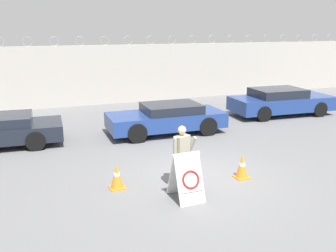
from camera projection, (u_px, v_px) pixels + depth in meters
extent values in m
plane|color=slate|center=(198.00, 178.00, 10.22)|extent=(90.00, 90.00, 0.00)
cube|color=#ADA8A0|center=(106.00, 75.00, 19.85)|extent=(36.00, 0.30, 3.10)
torus|color=gray|center=(27.00, 42.00, 18.05)|extent=(0.47, 0.03, 0.47)
torus|color=gray|center=(54.00, 41.00, 18.50)|extent=(0.47, 0.03, 0.47)
torus|color=gray|center=(80.00, 41.00, 18.95)|extent=(0.47, 0.03, 0.47)
torus|color=gray|center=(104.00, 41.00, 19.39)|extent=(0.47, 0.03, 0.47)
torus|color=gray|center=(128.00, 40.00, 19.84)|extent=(0.47, 0.03, 0.47)
torus|color=gray|center=(150.00, 40.00, 20.29)|extent=(0.47, 0.03, 0.47)
torus|color=gray|center=(172.00, 40.00, 20.74)|extent=(0.47, 0.03, 0.47)
torus|color=gray|center=(192.00, 40.00, 21.19)|extent=(0.47, 0.03, 0.47)
torus|color=gray|center=(212.00, 39.00, 21.64)|extent=(0.47, 0.03, 0.47)
torus|color=gray|center=(231.00, 39.00, 22.09)|extent=(0.47, 0.03, 0.47)
torus|color=gray|center=(249.00, 39.00, 22.53)|extent=(0.47, 0.03, 0.47)
torus|color=gray|center=(266.00, 39.00, 22.98)|extent=(0.47, 0.03, 0.47)
torus|color=gray|center=(283.00, 38.00, 23.43)|extent=(0.47, 0.03, 0.47)
torus|color=gray|center=(299.00, 38.00, 23.88)|extent=(0.47, 0.03, 0.47)
torus|color=gray|center=(315.00, 38.00, 24.33)|extent=(0.47, 0.03, 0.47)
torus|color=gray|center=(330.00, 38.00, 24.78)|extent=(0.47, 0.03, 0.47)
cube|color=white|center=(190.00, 180.00, 8.69)|extent=(0.66, 0.46, 1.11)
cube|color=white|center=(182.00, 174.00, 9.05)|extent=(0.66, 0.46, 1.11)
cube|color=white|center=(186.00, 154.00, 8.73)|extent=(0.69, 0.07, 0.05)
cube|color=white|center=(191.00, 180.00, 8.65)|extent=(0.56, 0.22, 0.53)
torus|color=red|center=(191.00, 180.00, 8.64)|extent=(0.45, 0.22, 0.43)
cylinder|color=#232838|center=(179.00, 174.00, 9.45)|extent=(0.15, 0.15, 0.78)
cylinder|color=#232838|center=(184.00, 172.00, 9.58)|extent=(0.15, 0.15, 0.78)
cube|color=gray|center=(182.00, 147.00, 9.34)|extent=(0.46, 0.37, 0.60)
sphere|color=#DBB293|center=(182.00, 130.00, 9.23)|extent=(0.21, 0.21, 0.21)
cylinder|color=gray|center=(175.00, 149.00, 9.16)|extent=(0.09, 0.09, 0.57)
cylinder|color=gray|center=(191.00, 146.00, 9.46)|extent=(0.22, 0.33, 0.56)
cube|color=orange|center=(117.00, 187.00, 9.57)|extent=(0.38, 0.38, 0.03)
cone|color=orange|center=(117.00, 176.00, 9.49)|extent=(0.32, 0.32, 0.62)
cylinder|color=white|center=(117.00, 174.00, 9.48)|extent=(0.16, 0.16, 0.09)
cube|color=orange|center=(242.00, 177.00, 10.22)|extent=(0.38, 0.38, 0.03)
cone|color=orange|center=(242.00, 166.00, 10.14)|extent=(0.32, 0.32, 0.64)
cylinder|color=white|center=(242.00, 165.00, 10.13)|extent=(0.16, 0.16, 0.09)
cylinder|color=black|center=(36.00, 141.00, 12.42)|extent=(0.66, 0.24, 0.65)
cylinder|color=black|center=(37.00, 128.00, 14.01)|extent=(0.66, 0.24, 0.65)
cylinder|color=black|center=(137.00, 133.00, 13.24)|extent=(0.72, 0.22, 0.71)
cylinder|color=black|center=(126.00, 122.00, 14.80)|extent=(0.72, 0.22, 0.71)
cylinder|color=black|center=(208.00, 126.00, 14.14)|extent=(0.72, 0.22, 0.71)
cylinder|color=black|center=(190.00, 117.00, 15.70)|extent=(0.72, 0.22, 0.71)
cube|color=navy|center=(166.00, 120.00, 14.43)|extent=(4.52, 1.98, 0.57)
cube|color=black|center=(171.00, 108.00, 14.39)|extent=(2.19, 1.72, 0.33)
cylinder|color=black|center=(296.00, 102.00, 18.77)|extent=(0.69, 0.24, 0.68)
cylinder|color=black|center=(320.00, 109.00, 17.15)|extent=(0.69, 0.24, 0.68)
cylinder|color=black|center=(244.00, 106.00, 17.89)|extent=(0.69, 0.24, 0.68)
cylinder|color=black|center=(264.00, 114.00, 16.27)|extent=(0.69, 0.24, 0.68)
cube|color=navy|center=(281.00, 103.00, 17.47)|extent=(4.87, 2.18, 0.64)
cube|color=black|center=(278.00, 93.00, 17.27)|extent=(2.39, 1.84, 0.38)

